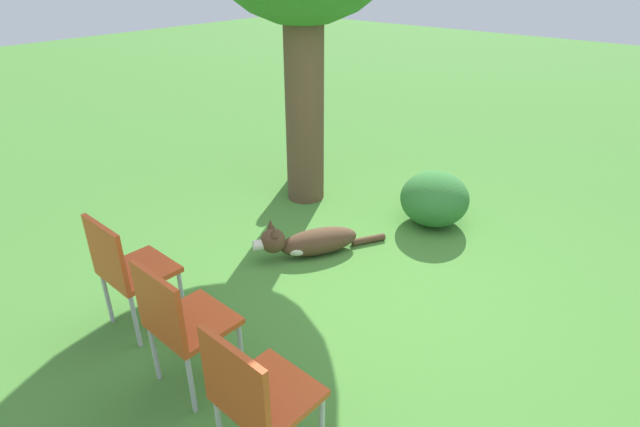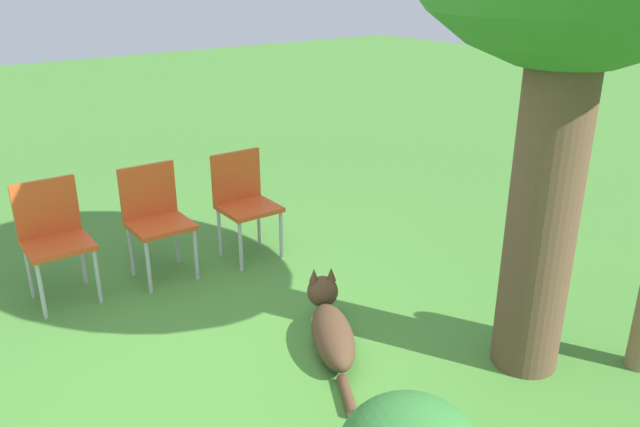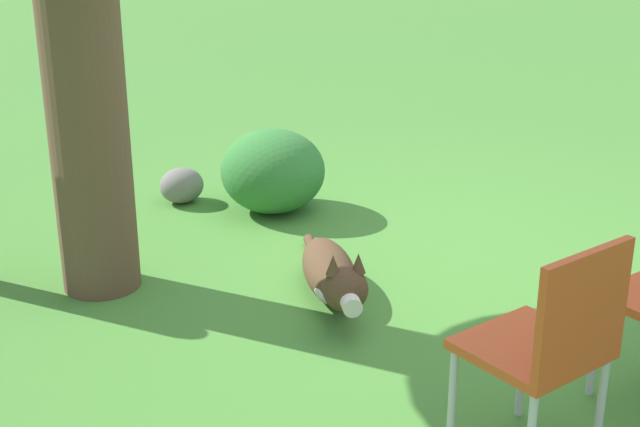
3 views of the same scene
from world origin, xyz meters
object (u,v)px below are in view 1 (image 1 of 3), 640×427
at_px(fence_post, 299,125).
at_px(red_chair_2, 127,266).
at_px(red_chair_1, 180,319).
at_px(red_chair_0, 256,393).
at_px(dog, 309,242).

xyz_separation_m(fence_post, red_chair_2, (-2.86, -1.02, -0.09)).
bearing_deg(red_chair_1, fence_post, 32.80).
xyz_separation_m(red_chair_1, red_chair_2, (0.10, 0.73, 0.00)).
bearing_deg(red_chair_1, red_chair_2, 84.19).
xyz_separation_m(red_chair_0, red_chair_1, (0.10, 0.73, 0.00)).
relative_size(red_chair_0, red_chair_2, 1.00).
relative_size(fence_post, red_chair_2, 1.36).
bearing_deg(red_chair_1, red_chair_0, -95.81).
xyz_separation_m(dog, fence_post, (1.35, 1.32, 0.47)).
distance_m(red_chair_0, red_chair_2, 1.47).
relative_size(dog, red_chair_1, 1.27).
distance_m(dog, fence_post, 1.94).
relative_size(red_chair_1, red_chair_2, 1.00).
bearing_deg(fence_post, red_chair_1, -149.47).
distance_m(fence_post, red_chair_0, 3.94).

